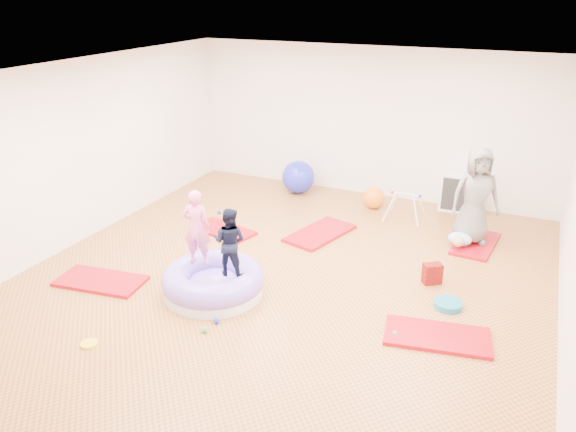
% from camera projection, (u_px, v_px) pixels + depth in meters
% --- Properties ---
extents(room, '(7.01, 8.01, 2.81)m').
position_uv_depth(room, '(278.00, 188.00, 7.16)').
color(room, '#B07F37').
rests_on(room, ground).
extents(gym_mat_front_left, '(1.26, 0.75, 0.05)m').
position_uv_depth(gym_mat_front_left, '(101.00, 281.00, 7.73)').
color(gym_mat_front_left, '#B40114').
rests_on(gym_mat_front_left, ground).
extents(gym_mat_mid_left, '(1.16, 0.78, 0.04)m').
position_uv_depth(gym_mat_mid_left, '(224.00, 230.00, 9.33)').
color(gym_mat_mid_left, '#B40114').
rests_on(gym_mat_mid_left, ground).
extents(gym_mat_center_back, '(0.93, 1.37, 0.05)m').
position_uv_depth(gym_mat_center_back, '(320.00, 233.00, 9.20)').
color(gym_mat_center_back, '#B40114').
rests_on(gym_mat_center_back, ground).
extents(gym_mat_right, '(1.29, 0.81, 0.05)m').
position_uv_depth(gym_mat_right, '(437.00, 336.00, 6.51)').
color(gym_mat_right, '#B40114').
rests_on(gym_mat_right, ground).
extents(gym_mat_rear_right, '(0.67, 1.17, 0.05)m').
position_uv_depth(gym_mat_rear_right, '(475.00, 244.00, 8.84)').
color(gym_mat_rear_right, '#B40114').
rests_on(gym_mat_rear_right, ground).
extents(inflatable_cushion, '(1.36, 1.36, 0.43)m').
position_uv_depth(inflatable_cushion, '(213.00, 282.00, 7.42)').
color(inflatable_cushion, white).
rests_on(inflatable_cushion, ground).
extents(child_pink, '(0.42, 0.32, 1.04)m').
position_uv_depth(child_pink, '(197.00, 224.00, 7.33)').
color(child_pink, pink).
rests_on(child_pink, inflatable_cushion).
extents(child_navy, '(0.47, 0.38, 0.91)m').
position_uv_depth(child_navy, '(229.00, 238.00, 7.07)').
color(child_navy, black).
rests_on(child_navy, inflatable_cushion).
extents(adult_caregiver, '(0.88, 0.76, 1.53)m').
position_uv_depth(adult_caregiver, '(476.00, 196.00, 8.59)').
color(adult_caregiver, slate).
rests_on(adult_caregiver, gym_mat_rear_right).
extents(infant, '(0.36, 0.37, 0.21)m').
position_uv_depth(infant, '(460.00, 239.00, 8.67)').
color(infant, '#A4D9F5').
rests_on(infant, gym_mat_rear_right).
extents(ball_pit_balls, '(4.14, 3.41, 0.07)m').
position_uv_depth(ball_pit_balls, '(277.00, 278.00, 7.79)').
color(ball_pit_balls, red).
rests_on(ball_pit_balls, ground).
extents(exercise_ball_blue, '(0.64, 0.64, 0.64)m').
position_uv_depth(exercise_ball_blue, '(298.00, 177.00, 10.95)').
color(exercise_ball_blue, '#242BD9').
rests_on(exercise_ball_blue, ground).
extents(exercise_ball_orange, '(0.39, 0.39, 0.39)m').
position_uv_depth(exercise_ball_orange, '(374.00, 198.00, 10.24)').
color(exercise_ball_orange, orange).
rests_on(exercise_ball_orange, ground).
extents(infant_play_gym, '(0.64, 0.61, 0.49)m').
position_uv_depth(infant_play_gym, '(405.00, 202.00, 9.68)').
color(infant_play_gym, white).
rests_on(infant_play_gym, ground).
extents(cube_shelf, '(0.70, 0.34, 0.70)m').
position_uv_depth(cube_shelf, '(460.00, 193.00, 10.06)').
color(cube_shelf, white).
rests_on(cube_shelf, ground).
extents(balance_disc, '(0.36, 0.36, 0.08)m').
position_uv_depth(balance_disc, '(448.00, 304.00, 7.13)').
color(balance_disc, teal).
rests_on(balance_disc, ground).
extents(backpack, '(0.29, 0.27, 0.29)m').
position_uv_depth(backpack, '(432.00, 274.00, 7.68)').
color(backpack, red).
rests_on(backpack, ground).
extents(yellow_toy, '(0.20, 0.20, 0.03)m').
position_uv_depth(yellow_toy, '(89.00, 344.00, 6.40)').
color(yellow_toy, yellow).
rests_on(yellow_toy, ground).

